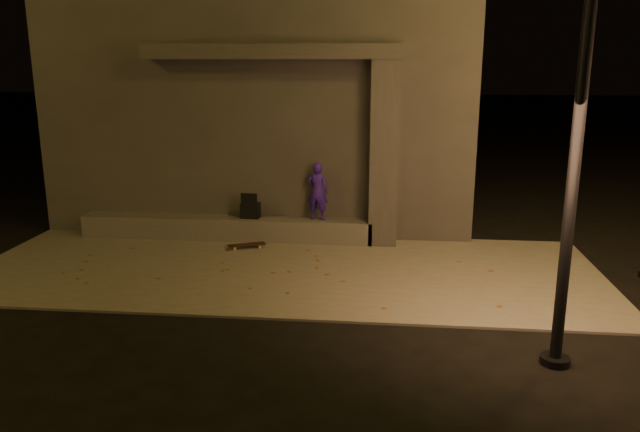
# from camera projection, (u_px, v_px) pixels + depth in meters

# --- Properties ---
(ground) EXTENTS (120.00, 120.00, 0.00)m
(ground) POSITION_uv_depth(u_px,v_px,m) (263.00, 314.00, 9.14)
(ground) COLOR black
(ground) RESTS_ON ground
(sidewalk) EXTENTS (11.00, 4.40, 0.04)m
(sidewalk) POSITION_uv_depth(u_px,v_px,m) (285.00, 269.00, 11.07)
(sidewalk) COLOR #67615A
(sidewalk) RESTS_ON ground
(building) EXTENTS (9.00, 5.10, 5.22)m
(building) POSITION_uv_depth(u_px,v_px,m) (272.00, 104.00, 14.87)
(building) COLOR #3A3835
(building) RESTS_ON ground
(ledge) EXTENTS (6.00, 0.55, 0.45)m
(ledge) POSITION_uv_depth(u_px,v_px,m) (227.00, 228.00, 12.85)
(ledge) COLOR #57554F
(ledge) RESTS_ON sidewalk
(column) EXTENTS (0.55, 0.55, 3.60)m
(column) POSITION_uv_depth(u_px,v_px,m) (384.00, 154.00, 12.14)
(column) COLOR #3A3835
(column) RESTS_ON sidewalk
(canopy) EXTENTS (5.00, 0.70, 0.28)m
(canopy) POSITION_uv_depth(u_px,v_px,m) (271.00, 52.00, 11.93)
(canopy) COLOR #3A3835
(canopy) RESTS_ON column
(skateboarder) EXTENTS (0.47, 0.36, 1.17)m
(skateboarder) POSITION_uv_depth(u_px,v_px,m) (317.00, 191.00, 12.46)
(skateboarder) COLOR #301693
(skateboarder) RESTS_ON ledge
(backpack) EXTENTS (0.39, 0.27, 0.53)m
(backpack) POSITION_uv_depth(u_px,v_px,m) (250.00, 209.00, 12.69)
(backpack) COLOR black
(backpack) RESTS_ON ledge
(skateboard) EXTENTS (0.75, 0.46, 0.08)m
(skateboard) POSITION_uv_depth(u_px,v_px,m) (247.00, 245.00, 12.20)
(skateboard) COLOR black
(skateboard) RESTS_ON sidewalk
(street_lamp_0) EXTENTS (0.36, 0.36, 7.51)m
(street_lamp_0) POSITION_uv_depth(u_px,v_px,m) (591.00, 0.00, 6.63)
(street_lamp_0) COLOR black
(street_lamp_0) RESTS_ON ground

